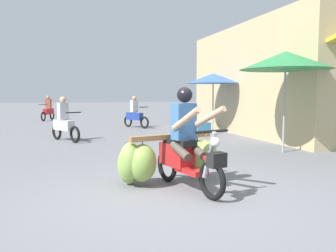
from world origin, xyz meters
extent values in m
plane|color=slate|center=(0.00, 0.00, 0.00)|extent=(120.00, 120.00, 0.00)
torus|color=black|center=(0.40, -0.24, 0.28)|extent=(0.21, 0.56, 0.56)
torus|color=black|center=(0.11, 0.92, 0.28)|extent=(0.21, 0.56, 0.56)
cube|color=red|center=(0.28, 0.24, 0.32)|extent=(0.37, 0.60, 0.08)
cube|color=red|center=(0.18, 0.63, 0.50)|extent=(0.43, 0.69, 0.36)
cube|color=black|center=(0.20, 0.55, 0.72)|extent=(0.40, 0.65, 0.10)
cylinder|color=gray|center=(0.39, -0.18, 0.62)|extent=(0.14, 0.29, 0.69)
cylinder|color=black|center=(0.40, -0.22, 0.96)|extent=(0.55, 0.18, 0.04)
sphere|color=silver|center=(0.42, -0.30, 0.82)|extent=(0.14, 0.14, 0.14)
cube|color=black|center=(0.43, -0.34, 0.58)|extent=(0.27, 0.21, 0.20)
cube|color=red|center=(0.40, -0.24, 0.58)|extent=(0.17, 0.30, 0.04)
cube|color=olive|center=(0.14, 0.78, 0.78)|extent=(1.48, 0.47, 0.08)
cube|color=olive|center=(0.10, 0.95, 0.75)|extent=(1.33, 0.41, 0.06)
ellipsoid|color=#86AA49|center=(-0.37, 0.66, 0.39)|extent=(0.61, 0.59, 0.59)
cylinder|color=#998459|center=(-0.37, 0.66, 0.72)|extent=(0.02, 0.02, 0.13)
ellipsoid|color=#82A645|center=(0.65, 0.92, 0.40)|extent=(0.45, 0.40, 0.56)
cylinder|color=#998459|center=(0.65, 0.92, 0.72)|extent=(0.02, 0.02, 0.14)
ellipsoid|color=#86AA49|center=(0.79, 0.86, 0.44)|extent=(0.46, 0.44, 0.49)
cylinder|color=#998459|center=(0.79, 0.86, 0.72)|extent=(0.02, 0.02, 0.14)
ellipsoid|color=#8CB04F|center=(-0.56, 0.70, 0.43)|extent=(0.46, 0.44, 0.59)
cylinder|color=#998459|center=(-0.56, 0.70, 0.74)|extent=(0.02, 0.02, 0.10)
ellipsoid|color=#8BAF4E|center=(-0.53, 0.89, 0.34)|extent=(0.45, 0.42, 0.63)
cylinder|color=#998459|center=(-0.53, 0.89, 0.70)|extent=(0.02, 0.02, 0.19)
cube|color=#386699|center=(0.23, 0.44, 1.05)|extent=(0.38, 0.30, 0.56)
sphere|color=black|center=(0.24, 0.42, 1.46)|extent=(0.24, 0.24, 0.24)
cylinder|color=tan|center=(0.50, 0.15, 1.11)|extent=(0.31, 0.71, 0.39)
cylinder|color=tan|center=(0.13, 0.06, 1.11)|extent=(0.21, 0.72, 0.39)
cylinder|color=#4C4238|center=(0.40, 0.35, 0.62)|extent=(0.23, 0.46, 0.27)
cylinder|color=#4C4238|center=(0.12, 0.29, 0.62)|extent=(0.23, 0.46, 0.27)
torus|color=black|center=(1.82, 9.81, 0.26)|extent=(0.32, 0.49, 0.52)
torus|color=black|center=(1.29, 10.78, 0.26)|extent=(0.32, 0.49, 0.52)
cube|color=navy|center=(1.51, 10.38, 0.50)|extent=(0.65, 0.90, 0.32)
cylinder|color=black|center=(1.80, 9.86, 0.92)|extent=(0.45, 0.27, 0.04)
cube|color=#B2B7C6|center=(1.50, 10.40, 0.95)|extent=(0.36, 0.32, 0.52)
sphere|color=tan|center=(1.51, 10.38, 1.30)|extent=(0.20, 0.20, 0.20)
torus|color=black|center=(-2.54, 15.47, 0.26)|extent=(0.28, 0.51, 0.52)
torus|color=black|center=(-2.11, 16.48, 0.26)|extent=(0.28, 0.51, 0.52)
cube|color=red|center=(-2.28, 16.07, 0.50)|extent=(0.57, 0.92, 0.32)
cylinder|color=black|center=(-2.52, 15.51, 0.92)|extent=(0.47, 0.23, 0.04)
cube|color=#994738|center=(-2.28, 16.09, 0.95)|extent=(0.35, 0.30, 0.52)
sphere|color=tan|center=(-2.28, 16.07, 1.30)|extent=(0.20, 0.20, 0.20)
torus|color=black|center=(-1.20, 6.15, 0.26)|extent=(0.32, 0.49, 0.52)
torus|color=black|center=(-1.74, 7.11, 0.26)|extent=(0.32, 0.49, 0.52)
cube|color=silver|center=(-1.52, 6.72, 0.50)|extent=(0.65, 0.90, 0.32)
cylinder|color=black|center=(-1.23, 6.19, 0.92)|extent=(0.45, 0.27, 0.04)
cube|color=#B2B7C6|center=(-1.53, 6.74, 0.95)|extent=(0.36, 0.32, 0.52)
sphere|color=tan|center=(-1.52, 6.72, 1.30)|extent=(0.20, 0.20, 0.20)
cube|color=tan|center=(6.52, 6.53, 1.97)|extent=(4.03, 7.95, 3.94)
cylinder|color=#99999E|center=(3.77, 2.82, 1.09)|extent=(0.05, 0.05, 2.18)
cone|color=#2D8447|center=(3.77, 2.82, 2.30)|extent=(2.26, 2.26, 0.45)
cylinder|color=#99999E|center=(3.84, 7.23, 0.99)|extent=(0.05, 0.05, 1.98)
cone|color=#3860B2|center=(3.84, 7.23, 2.06)|extent=(1.96, 1.96, 0.36)
cube|color=teal|center=(3.75, 7.97, 0.18)|extent=(0.56, 0.40, 0.36)
camera|label=1|loc=(-1.57, -4.52, 1.47)|focal=36.69mm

